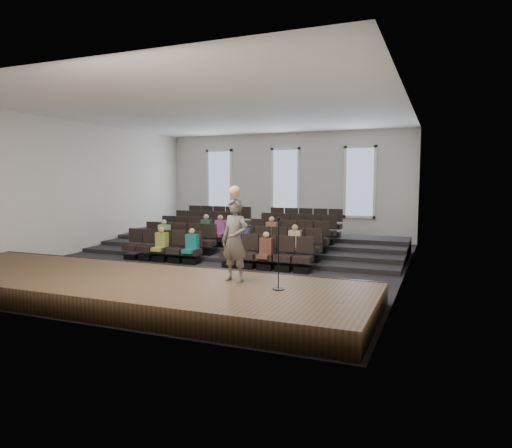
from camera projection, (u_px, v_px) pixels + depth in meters
The scene contains 14 objects.
ground at pixel (219, 262), 15.49m from camera, with size 14.00×14.00×0.00m, color black.
ceiling at pixel (218, 112), 15.01m from camera, with size 12.00×14.00×0.02m, color white.
wall_back at pixel (286, 186), 21.72m from camera, with size 12.00×0.04×5.00m, color silver.
wall_front at pixel (54, 195), 8.79m from camera, with size 12.00×0.04×5.00m, color silver.
wall_left at pixel (79, 187), 17.53m from camera, with size 0.04×14.00×5.00m, color silver.
wall_right at pixel (408, 190), 12.98m from camera, with size 0.04×14.00×5.00m, color silver.
stage at pixel (122, 288), 10.77m from camera, with size 11.80×3.60×0.50m, color #4D3621.
stage_lip at pixel (164, 273), 12.40m from camera, with size 11.80×0.06×0.52m, color black.
risers at pixel (255, 244), 18.40m from camera, with size 11.80×4.80×0.60m.
seating_rows at pixel (238, 237), 16.85m from camera, with size 6.80×4.70×1.67m.
windows at pixel (285, 182), 21.64m from camera, with size 8.44×0.10×3.24m.
audience at pixel (223, 236), 15.86m from camera, with size 5.45×2.64×1.10m.
speaker at pixel (235, 240), 10.24m from camera, with size 0.68×0.45×1.86m, color #5C5957.
mic_stand at pixel (278, 268), 9.51m from camera, with size 0.25×0.25×1.52m.
Camera 1 is at (6.96, -13.68, 2.78)m, focal length 32.00 mm.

